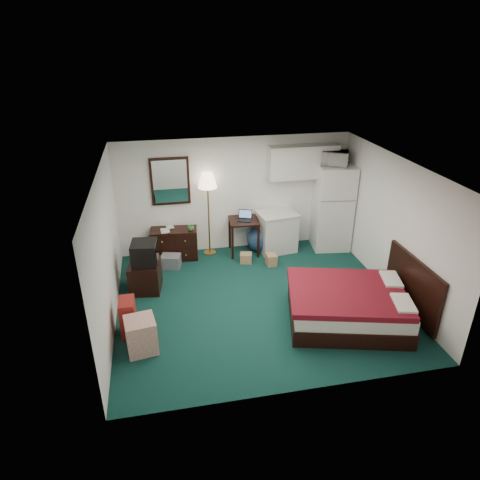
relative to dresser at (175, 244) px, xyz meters
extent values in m
cube|color=black|center=(1.36, -1.98, -0.33)|extent=(5.00, 4.50, 0.01)
cube|color=white|center=(1.36, -1.98, 2.17)|extent=(5.00, 4.50, 0.01)
cube|color=white|center=(1.36, 0.27, 0.92)|extent=(5.00, 0.01, 2.50)
cube|color=white|center=(1.36, -4.23, 0.92)|extent=(5.00, 0.01, 2.50)
cube|color=white|center=(-1.14, -1.98, 0.92)|extent=(0.01, 4.50, 2.50)
cube|color=white|center=(3.86, -1.98, 0.92)|extent=(0.01, 4.50, 2.50)
sphere|color=navy|center=(1.87, -0.02, -0.05)|extent=(0.67, 0.67, 0.57)
imported|color=silver|center=(3.44, -0.10, 1.75)|extent=(0.62, 0.50, 0.37)
imported|color=#8B7354|center=(-0.27, -0.06, 0.46)|extent=(0.18, 0.03, 0.25)
imported|color=#8B7354|center=(-0.13, 0.11, 0.43)|extent=(0.15, 0.05, 0.20)
imported|color=#3D8138|center=(0.36, -0.12, 0.40)|extent=(0.15, 0.12, 0.14)
camera|label=1|loc=(-0.25, -8.34, 4.04)|focal=32.00mm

